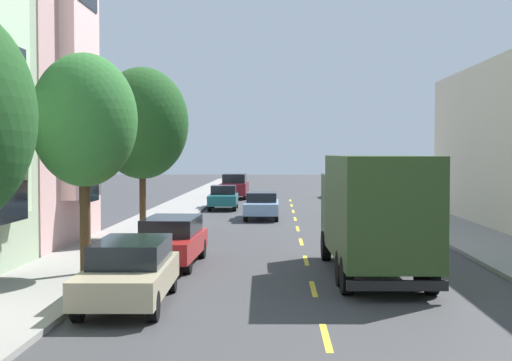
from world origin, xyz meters
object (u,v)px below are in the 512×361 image
(parked_hatchback_teal, at_px, (223,197))
(moving_sky_sedan, at_px, (262,205))
(parked_wagon_red, at_px, (171,240))
(parked_wagon_white, at_px, (369,201))
(street_tree_second, at_px, (84,121))
(parked_suv_orange, at_px, (343,185))
(delivery_box_truck, at_px, (374,209))
(parked_sedan_silver, at_px, (391,214))
(parked_wagon_champagne, at_px, (130,271))
(street_tree_third, at_px, (142,123))
(parked_suv_burgundy, at_px, (235,186))

(parked_hatchback_teal, xyz_separation_m, moving_sky_sedan, (2.55, -6.35, -0.01))
(parked_wagon_red, distance_m, parked_wagon_white, 20.27)
(street_tree_second, xyz_separation_m, parked_suv_orange, (10.69, 37.54, -3.49))
(delivery_box_truck, height_order, parked_wagon_red, delivery_box_truck)
(moving_sky_sedan, bearing_deg, parked_wagon_red, -99.03)
(parked_sedan_silver, relative_size, parked_wagon_champagne, 0.96)
(street_tree_second, relative_size, parked_wagon_red, 1.32)
(street_tree_third, relative_size, parked_wagon_white, 1.45)
(parked_wagon_red, bearing_deg, parked_hatchback_teal, 90.01)
(delivery_box_truck, relative_size, parked_sedan_silver, 1.77)
(parked_wagon_champagne, bearing_deg, parked_wagon_red, 89.40)
(street_tree_third, distance_m, parked_suv_orange, 30.93)
(street_tree_second, distance_m, parked_wagon_red, 4.92)
(parked_sedan_silver, relative_size, parked_wagon_red, 0.96)
(street_tree_third, xyz_separation_m, moving_sky_sedan, (4.60, 9.80, -4.00))
(parked_hatchback_teal, xyz_separation_m, parked_wagon_red, (0.00, -22.37, 0.05))
(street_tree_third, xyz_separation_m, parked_hatchback_teal, (2.05, 16.15, -4.00))
(parked_wagon_red, xyz_separation_m, parked_suv_orange, (8.64, 35.00, 0.18))
(parked_wagon_champagne, xyz_separation_m, parked_wagon_white, (8.65, 24.41, 0.00))
(street_tree_second, height_order, parked_wagon_champagne, street_tree_second)
(street_tree_third, relative_size, parked_suv_burgundy, 1.43)
(parked_suv_burgundy, relative_size, parked_wagon_white, 1.02)
(parked_hatchback_teal, relative_size, parked_wagon_champagne, 0.85)
(parked_wagon_champagne, bearing_deg, delivery_box_truck, 32.35)
(parked_wagon_red, xyz_separation_m, moving_sky_sedan, (2.55, 16.03, -0.05))
(street_tree_second, relative_size, delivery_box_truck, 0.78)
(parked_wagon_champagne, xyz_separation_m, moving_sky_sedan, (2.61, 22.08, -0.05))
(parked_suv_burgundy, height_order, parked_suv_orange, same)
(parked_suv_burgundy, bearing_deg, street_tree_third, -94.54)
(street_tree_second, xyz_separation_m, parked_hatchback_teal, (2.05, 24.92, -3.72))
(parked_hatchback_teal, bearing_deg, parked_wagon_red, -89.99)
(parked_sedan_silver, distance_m, parked_suv_burgundy, 23.99)
(delivery_box_truck, bearing_deg, parked_suv_orange, 86.16)
(delivery_box_truck, bearing_deg, parked_suv_burgundy, 99.81)
(delivery_box_truck, relative_size, parked_suv_burgundy, 1.67)
(parked_wagon_red, bearing_deg, parked_wagon_white, 64.94)
(parked_hatchback_teal, bearing_deg, parked_suv_burgundy, 89.57)
(street_tree_third, distance_m, parked_wagon_red, 7.65)
(parked_wagon_champagne, bearing_deg, parked_hatchback_teal, 89.88)
(street_tree_third, distance_m, moving_sky_sedan, 11.55)
(parked_wagon_white, bearing_deg, parked_wagon_red, -115.06)
(parked_wagon_white, bearing_deg, parked_suv_burgundy, 120.11)
(street_tree_third, bearing_deg, parked_suv_burgundy, 85.46)
(delivery_box_truck, height_order, parked_suv_burgundy, delivery_box_truck)
(street_tree_third, distance_m, delivery_box_truck, 12.03)
(street_tree_third, distance_m, parked_hatchback_teal, 16.76)
(parked_wagon_champagne, bearing_deg, moving_sky_sedan, 83.26)
(parked_wagon_champagne, distance_m, parked_wagon_white, 25.90)
(parked_sedan_silver, bearing_deg, parked_suv_orange, 90.02)
(parked_suv_burgundy, xyz_separation_m, parked_wagon_red, (-0.08, -33.04, -0.18))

